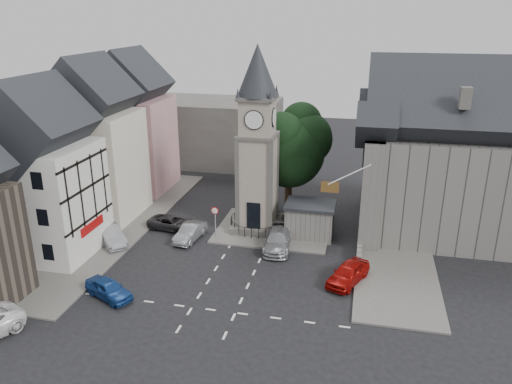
% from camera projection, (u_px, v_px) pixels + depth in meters
% --- Properties ---
extents(ground, '(120.00, 120.00, 0.00)m').
position_uv_depth(ground, '(235.00, 271.00, 38.08)').
color(ground, black).
rests_on(ground, ground).
extents(pavement_west, '(6.00, 30.00, 0.14)m').
position_uv_depth(pavement_west, '(121.00, 224.00, 46.13)').
color(pavement_west, '#595651').
rests_on(pavement_west, ground).
extents(pavement_east, '(6.00, 26.00, 0.14)m').
position_uv_depth(pavement_east, '(393.00, 240.00, 42.93)').
color(pavement_east, '#595651').
rests_on(pavement_east, ground).
extents(central_island, '(10.00, 8.00, 0.16)m').
position_uv_depth(central_island, '(274.00, 229.00, 45.08)').
color(central_island, '#595651').
rests_on(central_island, ground).
extents(road_markings, '(20.00, 8.00, 0.01)m').
position_uv_depth(road_markings, '(213.00, 310.00, 33.04)').
color(road_markings, silver).
rests_on(road_markings, ground).
extents(clock_tower, '(4.86, 4.86, 16.25)m').
position_uv_depth(clock_tower, '(257.00, 142.00, 42.64)').
color(clock_tower, '#4C4944').
rests_on(clock_tower, ground).
extents(stone_shelter, '(4.30, 3.30, 3.08)m').
position_uv_depth(stone_shelter, '(310.00, 220.00, 43.45)').
color(stone_shelter, slate).
rests_on(stone_shelter, ground).
extents(town_tree, '(7.20, 7.20, 10.80)m').
position_uv_depth(town_tree, '(289.00, 142.00, 47.21)').
color(town_tree, black).
rests_on(town_tree, ground).
extents(warning_sign_post, '(0.70, 0.19, 2.85)m').
position_uv_depth(warning_sign_post, '(215.00, 216.00, 43.03)').
color(warning_sign_post, black).
rests_on(warning_sign_post, ground).
extents(terrace_pink, '(8.10, 7.60, 12.80)m').
position_uv_depth(terrace_pink, '(133.00, 130.00, 53.70)').
color(terrace_pink, tan).
rests_on(terrace_pink, ground).
extents(terrace_cream, '(8.10, 7.60, 12.80)m').
position_uv_depth(terrace_cream, '(95.00, 149.00, 46.36)').
color(terrace_cream, beige).
rests_on(terrace_cream, ground).
extents(terrace_tudor, '(8.10, 7.60, 12.00)m').
position_uv_depth(terrace_tudor, '(43.00, 180.00, 39.16)').
color(terrace_tudor, silver).
rests_on(terrace_tudor, ground).
extents(backdrop_west, '(20.00, 10.00, 8.00)m').
position_uv_depth(backdrop_west, '(201.00, 131.00, 64.87)').
color(backdrop_west, '#4C4944').
rests_on(backdrop_west, ground).
extents(east_building, '(14.40, 11.40, 12.60)m').
position_uv_depth(east_building, '(442.00, 164.00, 42.83)').
color(east_building, slate).
rests_on(east_building, ground).
extents(east_boundary_wall, '(0.40, 16.00, 0.90)m').
position_uv_depth(east_boundary_wall, '(361.00, 224.00, 45.21)').
color(east_boundary_wall, slate).
rests_on(east_boundary_wall, ground).
extents(flagpole, '(3.68, 0.10, 2.74)m').
position_uv_depth(flagpole, '(349.00, 175.00, 37.72)').
color(flagpole, white).
rests_on(flagpole, ground).
extents(car_west_blue, '(4.19, 3.10, 1.33)m').
position_uv_depth(car_west_blue, '(109.00, 289.00, 34.30)').
color(car_west_blue, navy).
rests_on(car_west_blue, ground).
extents(car_west_silver, '(4.38, 4.34, 1.51)m').
position_uv_depth(car_west_silver, '(111.00, 235.00, 42.29)').
color(car_west_silver, '#9C9FA3').
rests_on(car_west_silver, ground).
extents(car_west_grey, '(4.70, 2.58, 1.25)m').
position_uv_depth(car_west_grey, '(172.00, 223.00, 45.10)').
color(car_west_grey, '#2B2B2D').
rests_on(car_west_grey, ground).
extents(car_island_silver, '(1.95, 4.26, 1.35)m').
position_uv_depth(car_island_silver, '(190.00, 232.00, 43.05)').
color(car_island_silver, gray).
rests_on(car_island_silver, ground).
extents(car_island_east, '(2.50, 5.29, 1.49)m').
position_uv_depth(car_island_east, '(278.00, 240.00, 41.44)').
color(car_island_east, '#999CA1').
rests_on(car_island_east, ground).
extents(car_east_red, '(3.41, 4.76, 1.50)m').
position_uv_depth(car_east_red, '(348.00, 273.00, 36.17)').
color(car_east_red, '#A00B08').
rests_on(car_east_red, ground).
extents(pedestrian, '(0.75, 0.57, 1.84)m').
position_uv_depth(pedestrian, '(388.00, 227.00, 43.60)').
color(pedestrian, beige).
rests_on(pedestrian, ground).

